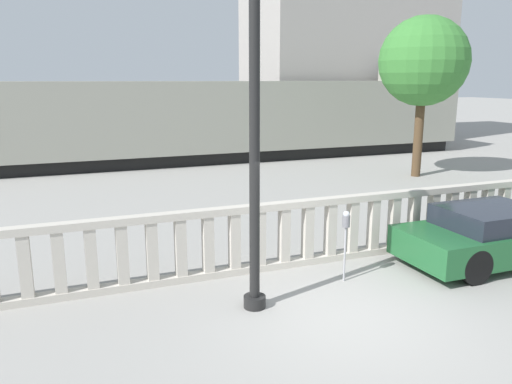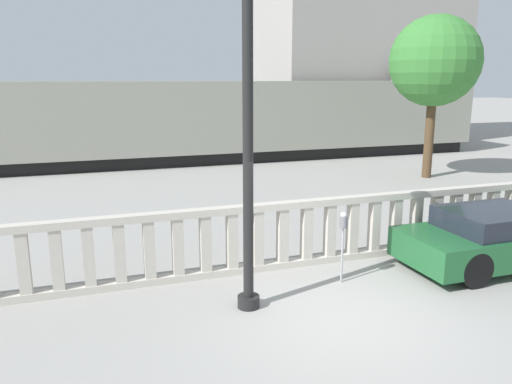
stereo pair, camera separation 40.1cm
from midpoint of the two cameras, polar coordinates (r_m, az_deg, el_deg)
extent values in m
plane|color=gray|center=(8.40, 10.76, -14.11)|extent=(160.00, 160.00, 0.00)
cube|color=#BCB5A8|center=(10.33, 4.14, -8.23)|extent=(15.89, 0.24, 0.14)
cube|color=#BCB5A8|center=(9.96, 4.25, -1.56)|extent=(15.89, 0.24, 0.14)
cube|color=#BCB5A8|center=(9.43, -23.92, -7.43)|extent=(0.20, 0.20, 1.10)
cube|color=#BCB5A8|center=(9.39, -20.67, -7.22)|extent=(0.20, 0.20, 1.10)
cube|color=#BCB5A8|center=(9.38, -17.41, -7.00)|extent=(0.20, 0.20, 1.10)
cube|color=#BCB5A8|center=(9.40, -14.15, -6.75)|extent=(0.20, 0.20, 1.10)
cube|color=#BCB5A8|center=(9.45, -10.92, -6.48)|extent=(0.20, 0.20, 1.10)
cube|color=#BCB5A8|center=(9.53, -7.73, -6.19)|extent=(0.20, 0.20, 1.10)
cube|color=#BCB5A8|center=(9.64, -4.62, -5.89)|extent=(0.20, 0.20, 1.10)
cube|color=#BCB5A8|center=(9.78, -1.58, -5.58)|extent=(0.20, 0.20, 1.10)
cube|color=#BCB5A8|center=(9.94, 1.36, -5.27)|extent=(0.20, 0.20, 1.10)
cube|color=#BCB5A8|center=(10.13, 4.19, -4.96)|extent=(0.20, 0.20, 1.10)
cube|color=#BCB5A8|center=(10.34, 6.91, -4.64)|extent=(0.20, 0.20, 1.10)
cube|color=#BCB5A8|center=(10.58, 9.52, -4.33)|extent=(0.20, 0.20, 1.10)
cube|color=#BCB5A8|center=(10.83, 12.00, -4.02)|extent=(0.20, 0.20, 1.10)
cube|color=#BCB5A8|center=(11.11, 14.36, -3.73)|extent=(0.20, 0.20, 1.10)
cube|color=#BCB5A8|center=(11.40, 16.60, -3.44)|extent=(0.20, 0.20, 1.10)
cube|color=#BCB5A8|center=(11.72, 18.73, -3.16)|extent=(0.20, 0.20, 1.10)
cube|color=#BCB5A8|center=(12.04, 20.74, -2.89)|extent=(0.20, 0.20, 1.10)
cube|color=#BCB5A8|center=(12.38, 22.64, -2.64)|extent=(0.20, 0.20, 1.10)
cube|color=#BCB5A8|center=(12.74, 24.44, -2.39)|extent=(0.20, 0.20, 1.10)
cube|color=#BCB5A8|center=(13.10, 26.14, -2.16)|extent=(0.20, 0.20, 1.10)
cube|color=#BCB5A8|center=(13.48, 27.74, -1.93)|extent=(0.20, 0.20, 1.10)
cylinder|color=black|center=(8.62, 0.51, -12.41)|extent=(0.37, 0.37, 0.20)
cylinder|color=black|center=(7.87, 0.54, 5.20)|extent=(0.17, 0.17, 5.06)
cylinder|color=#99999E|center=(9.60, 11.01, -7.12)|extent=(0.04, 0.04, 1.08)
cylinder|color=slate|center=(9.41, 11.17, -3.42)|extent=(0.14, 0.14, 0.21)
sphere|color=#B2B7BC|center=(9.37, 11.21, -2.60)|extent=(0.12, 0.12, 0.12)
cylinder|color=black|center=(10.19, 24.86, -8.10)|extent=(0.69, 0.18, 0.69)
cylinder|color=black|center=(11.31, 19.32, -5.60)|extent=(0.69, 0.18, 0.69)
cube|color=#1E592D|center=(11.54, 26.81, -5.16)|extent=(4.10, 1.77, 0.60)
cube|color=#1E232D|center=(11.29, 26.48, -2.83)|extent=(1.97, 1.56, 0.41)
cube|color=black|center=(23.63, -4.25, 4.22)|extent=(26.28, 2.48, 0.55)
cube|color=gray|center=(23.43, -4.32, 8.68)|extent=(26.81, 3.10, 3.14)
cube|color=gray|center=(28.80, 19.77, 12.46)|extent=(3.00, 2.79, 0.60)
cube|color=black|center=(38.19, -9.47, 7.33)|extent=(22.26, 2.37, 0.55)
cube|color=gray|center=(38.07, -9.57, 9.87)|extent=(22.71, 2.96, 2.84)
cube|color=gray|center=(40.84, 4.44, 12.60)|extent=(3.00, 2.66, 0.60)
cube|color=gray|center=(32.61, 12.20, 17.79)|extent=(11.74, 6.47, 13.57)
cylinder|color=#4C3823|center=(20.60, 19.71, 5.93)|extent=(0.35, 0.35, 3.17)
sphere|color=#387A33|center=(20.50, 20.32, 13.87)|extent=(3.38, 3.38, 3.38)
camera|label=1|loc=(0.20, -88.93, 0.24)|focal=35.00mm
camera|label=2|loc=(0.20, 91.07, -0.24)|focal=35.00mm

